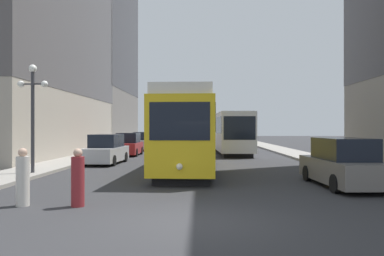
# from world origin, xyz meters

# --- Properties ---
(ground_plane) EXTENTS (200.00, 200.00, 0.00)m
(ground_plane) POSITION_xyz_m (0.00, 0.00, 0.00)
(ground_plane) COLOR #303033
(sidewalk_left) EXTENTS (2.55, 120.00, 0.15)m
(sidewalk_left) POSITION_xyz_m (-8.15, 40.00, 0.07)
(sidewalk_left) COLOR gray
(sidewalk_left) RESTS_ON ground
(sidewalk_right) EXTENTS (2.55, 120.00, 0.15)m
(sidewalk_right) POSITION_xyz_m (8.15, 40.00, 0.07)
(sidewalk_right) COLOR gray
(sidewalk_right) RESTS_ON ground
(streetcar) EXTENTS (3.03, 12.51, 3.89)m
(streetcar) POSITION_xyz_m (-0.30, 10.85, 2.10)
(streetcar) COLOR black
(streetcar) RESTS_ON ground
(transit_bus) EXTENTS (2.97, 11.55, 3.45)m
(transit_bus) POSITION_xyz_m (2.86, 23.76, 1.95)
(transit_bus) COLOR black
(transit_bus) RESTS_ON ground
(parked_car_left_near) EXTENTS (1.91, 4.27, 1.82)m
(parked_car_left_near) POSITION_xyz_m (-5.57, 21.12, 0.84)
(parked_car_left_near) COLOR black
(parked_car_left_near) RESTS_ON ground
(parked_car_left_mid) EXTENTS (2.03, 4.88, 1.82)m
(parked_car_left_mid) POSITION_xyz_m (-5.57, 28.53, 0.84)
(parked_car_left_mid) COLOR black
(parked_car_left_mid) RESTS_ON ground
(parked_car_right_far) EXTENTS (2.03, 4.76, 1.82)m
(parked_car_right_far) POSITION_xyz_m (5.57, 5.29, 0.84)
(parked_car_right_far) COLOR black
(parked_car_right_far) RESTS_ON ground
(parked_car_left_far) EXTENTS (2.04, 4.57, 1.82)m
(parked_car_left_far) POSITION_xyz_m (-5.57, 14.06, 0.84)
(parked_car_left_far) COLOR black
(parked_car_left_far) RESTS_ON ground
(pedestrian_crossing_near) EXTENTS (0.36, 0.36, 1.63)m
(pedestrian_crossing_near) POSITION_xyz_m (-4.75, 1.57, 0.76)
(pedestrian_crossing_near) COLOR beige
(pedestrian_crossing_near) RESTS_ON ground
(pedestrian_crossing_far) EXTENTS (0.36, 0.36, 1.62)m
(pedestrian_crossing_far) POSITION_xyz_m (-3.17, 1.53, 0.76)
(pedestrian_crossing_far) COLOR maroon
(pedestrian_crossing_far) RESTS_ON ground
(lamp_post_left_near) EXTENTS (1.41, 0.36, 4.97)m
(lamp_post_left_near) POSITION_xyz_m (-7.47, 8.17, 3.45)
(lamp_post_left_near) COLOR #333338
(lamp_post_left_near) RESTS_ON sidewalk_left
(building_left_corner) EXTENTS (15.29, 17.89, 28.12)m
(building_left_corner) POSITION_xyz_m (-16.77, 39.80, 14.49)
(building_left_corner) COLOR slate
(building_left_corner) RESTS_ON ground
(building_left_midblock) EXTENTS (12.23, 22.27, 19.95)m
(building_left_midblock) POSITION_xyz_m (-15.24, 20.94, 10.25)
(building_left_midblock) COLOR #A89E8E
(building_left_midblock) RESTS_ON ground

